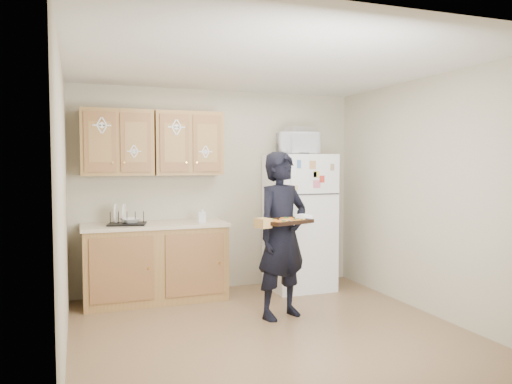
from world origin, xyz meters
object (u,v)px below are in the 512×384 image
dish_rack (127,218)px  baking_tray (284,222)px  microwave (298,143)px  person (282,235)px  refrigerator (299,222)px

dish_rack → baking_tray: bearing=-44.2°
baking_tray → microwave: size_ratio=0.96×
microwave → dish_rack: (-2.07, 0.06, -0.86)m
baking_tray → dish_rack: dish_rack is taller
person → dish_rack: size_ratio=4.21×
refrigerator → baking_tray: bearing=-120.3°
dish_rack → person: bearing=-35.5°
person → baking_tray: 0.35m
person → baking_tray: size_ratio=3.63×
microwave → dish_rack: size_ratio=1.21×
person → baking_tray: bearing=-128.4°
refrigerator → person: person is taller
refrigerator → dish_rack: 2.12m
person → refrigerator: bearing=37.8°
baking_tray → microwave: microwave is taller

